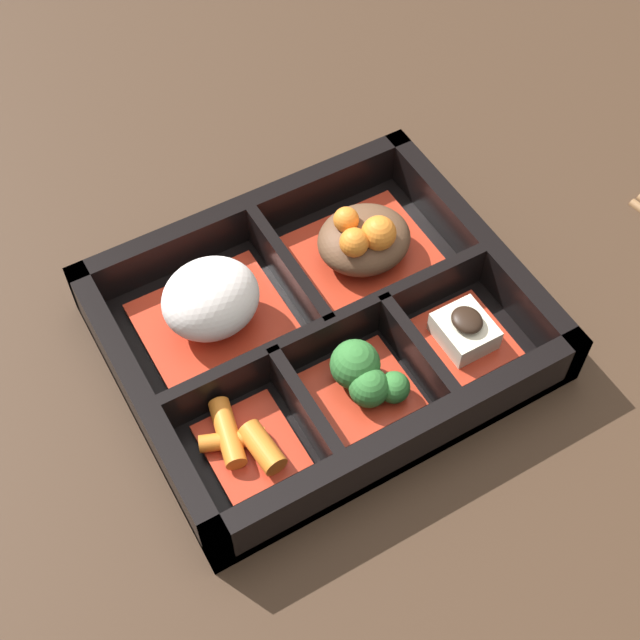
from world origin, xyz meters
TOP-DOWN VIEW (x-y plane):
  - ground_plane at (0.00, 0.00)m, footprint 3.00×3.00m
  - bento_base at (0.00, 0.00)m, footprint 0.26×0.22m
  - bento_rim at (-0.00, -0.00)m, footprint 0.26×0.22m
  - bowl_rice at (-0.06, 0.04)m, footprint 0.10×0.09m
  - bowl_stew at (0.06, 0.04)m, footprint 0.10×0.09m
  - bowl_carrots at (-0.08, -0.05)m, footprint 0.06×0.06m
  - bowl_greens at (0.00, -0.05)m, footprint 0.06×0.06m
  - bowl_tofu at (0.08, -0.05)m, footprint 0.06×0.06m

SIDE VIEW (x-z plane):
  - ground_plane at x=0.00m, z-range 0.00..0.00m
  - bento_base at x=0.00m, z-range 0.00..0.01m
  - bowl_carrots at x=-0.08m, z-range 0.01..0.03m
  - bowl_tofu at x=0.08m, z-range 0.00..0.03m
  - bento_rim at x=0.00m, z-range 0.00..0.04m
  - bowl_greens at x=0.00m, z-range 0.01..0.04m
  - bowl_stew at x=0.06m, z-range 0.00..0.06m
  - bowl_rice at x=-0.06m, z-range 0.01..0.06m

